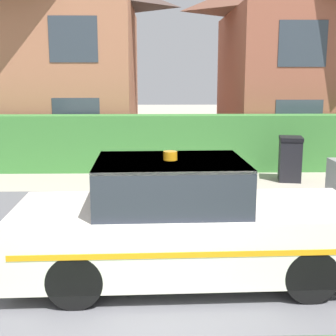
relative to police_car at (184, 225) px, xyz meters
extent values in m
cube|color=#5B5B60|center=(-0.65, 1.71, -0.76)|extent=(28.00, 6.35, 0.01)
cube|color=#3D7F38|center=(0.05, 7.32, 0.04)|extent=(15.85, 0.70, 1.61)
cylinder|color=black|center=(1.48, -0.70, -0.42)|extent=(0.68, 0.22, 0.67)
cylinder|color=black|center=(1.44, 0.78, -0.42)|extent=(0.68, 0.22, 0.67)
cylinder|color=black|center=(-1.33, -0.78, -0.42)|extent=(0.68, 0.22, 0.67)
cylinder|color=black|center=(-1.38, 0.70, -0.42)|extent=(0.68, 0.22, 0.67)
cube|color=silver|center=(0.05, 0.00, -0.15)|extent=(4.59, 1.81, 0.84)
cube|color=#232833|center=(-0.19, -0.01, 0.57)|extent=(1.95, 1.57, 0.61)
cube|color=silver|center=(-0.19, -0.01, 0.86)|extent=(1.95, 1.57, 0.04)
cube|color=orange|center=(0.08, -0.84, -0.09)|extent=(4.31, 0.13, 0.07)
cube|color=orange|center=(0.03, 0.84, -0.09)|extent=(4.31, 0.13, 0.07)
cylinder|color=orange|center=(-0.19, -0.01, 0.93)|extent=(0.18, 0.18, 0.11)
cube|color=#A86B4C|center=(-4.66, 11.13, 1.75)|extent=(6.99, 6.29, 5.03)
cube|color=#333D47|center=(-2.74, 7.97, 0.64)|extent=(1.40, 0.02, 1.30)
cube|color=#333D47|center=(-2.74, 7.97, 2.96)|extent=(1.40, 0.02, 1.30)
cube|color=#93513D|center=(5.80, 10.83, 1.66)|extent=(7.22, 6.20, 4.86)
cube|color=#333D47|center=(3.82, 7.72, 0.60)|extent=(1.40, 0.02, 1.30)
cube|color=#333D47|center=(3.82, 7.72, 2.83)|extent=(1.40, 0.02, 1.30)
cube|color=black|center=(3.10, 5.94, -0.24)|extent=(0.65, 0.73, 1.06)
cube|color=black|center=(3.10, 5.94, 0.34)|extent=(0.69, 0.77, 0.10)
camera|label=1|loc=(-0.36, -5.93, 1.96)|focal=50.00mm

